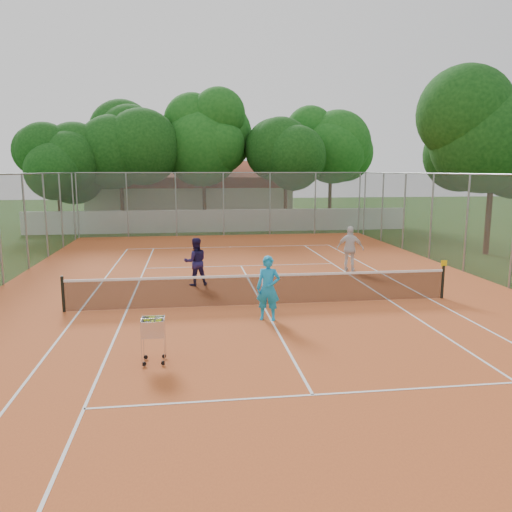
{
  "coord_description": "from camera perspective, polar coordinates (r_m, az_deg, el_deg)",
  "views": [
    {
      "loc": [
        -2.21,
        -14.88,
        4.15
      ],
      "look_at": [
        0.0,
        1.5,
        1.3
      ],
      "focal_mm": 35.0,
      "sensor_mm": 36.0,
      "label": 1
    }
  ],
  "objects": [
    {
      "name": "player_far_right",
      "position": [
        20.93,
        10.72,
        0.83
      ],
      "size": [
        1.19,
        0.86,
        1.87
      ],
      "primitive_type": "imported",
      "rotation": [
        0.0,
        0.0,
        2.72
      ],
      "color": "silver",
      "rests_on": "court_pad"
    },
    {
      "name": "ground",
      "position": [
        15.61,
        0.74,
        -5.64
      ],
      "size": [
        120.0,
        120.0,
        0.0
      ],
      "primitive_type": "plane",
      "color": "#1C3D10",
      "rests_on": "ground"
    },
    {
      "name": "perimeter_fence",
      "position": [
        15.2,
        0.76,
        1.65
      ],
      "size": [
        18.0,
        34.0,
        4.0
      ],
      "primitive_type": "cube",
      "color": "slate",
      "rests_on": "ground"
    },
    {
      "name": "player_far_left",
      "position": [
        18.14,
        -6.92,
        -0.65
      ],
      "size": [
        0.94,
        0.79,
        1.74
      ],
      "primitive_type": "imported",
      "rotation": [
        0.0,
        0.0,
        3.31
      ],
      "color": "#1D1745",
      "rests_on": "court_pad"
    },
    {
      "name": "court_lines",
      "position": [
        15.6,
        0.74,
        -5.56
      ],
      "size": [
        10.98,
        23.78,
        0.01
      ],
      "primitive_type": "cube",
      "color": "white",
      "rests_on": "court_pad"
    },
    {
      "name": "tropical_trees",
      "position": [
        36.96,
        -4.34,
        11.07
      ],
      "size": [
        29.0,
        19.0,
        10.0
      ],
      "primitive_type": "cube",
      "color": "#0D340D",
      "rests_on": "ground"
    },
    {
      "name": "player_near",
      "position": [
        13.84,
        1.4,
        -3.7
      ],
      "size": [
        0.76,
        0.62,
        1.81
      ],
      "primitive_type": "imported",
      "rotation": [
        0.0,
        0.0,
        -0.33
      ],
      "color": "#1997D7",
      "rests_on": "court_pad"
    },
    {
      "name": "clubhouse",
      "position": [
        43.92,
        -7.47,
        7.16
      ],
      "size": [
        16.4,
        9.0,
        4.4
      ],
      "primitive_type": "cube",
      "color": "beige",
      "rests_on": "ground"
    },
    {
      "name": "boundary_wall",
      "position": [
        34.12,
        -3.95,
        4.04
      ],
      "size": [
        26.0,
        0.3,
        1.5
      ],
      "primitive_type": "cube",
      "color": "white",
      "rests_on": "ground"
    },
    {
      "name": "ball_hopper",
      "position": [
        11.13,
        -11.63,
        -9.24
      ],
      "size": [
        0.6,
        0.6,
        1.08
      ],
      "primitive_type": "cube",
      "rotation": [
        0.0,
        0.0,
        0.17
      ],
      "color": "silver",
      "rests_on": "court_pad"
    },
    {
      "name": "court_pad",
      "position": [
        15.6,
        0.74,
        -5.6
      ],
      "size": [
        18.0,
        34.0,
        0.02
      ],
      "primitive_type": "cube",
      "color": "#C05525",
      "rests_on": "ground"
    },
    {
      "name": "tennis_net",
      "position": [
        15.48,
        0.75,
        -3.82
      ],
      "size": [
        11.88,
        0.1,
        0.98
      ],
      "primitive_type": "cube",
      "color": "black",
      "rests_on": "court_pad"
    }
  ]
}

